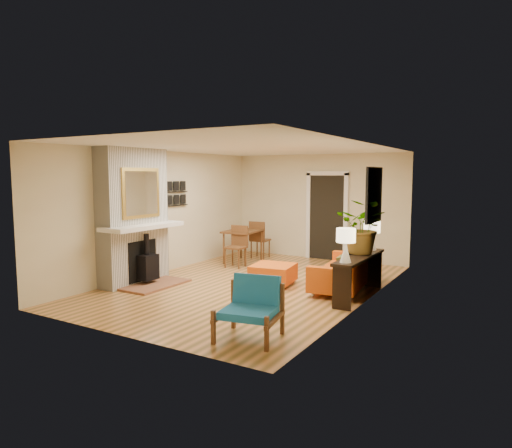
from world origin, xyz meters
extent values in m
plane|color=tan|center=(0.00, 0.00, 0.00)|extent=(6.50, 6.50, 0.00)
plane|color=white|center=(0.00, 0.00, 2.60)|extent=(6.50, 6.50, 0.00)
plane|color=beige|center=(0.00, 3.25, 1.30)|extent=(4.50, 0.00, 4.50)
plane|color=beige|center=(0.00, -3.25, 1.30)|extent=(4.50, 0.00, 4.50)
plane|color=beige|center=(-2.25, 0.00, 1.30)|extent=(0.00, 6.50, 6.50)
plane|color=beige|center=(2.25, 0.00, 1.30)|extent=(0.00, 6.50, 6.50)
cube|color=black|center=(0.25, 3.22, 1.05)|extent=(0.88, 0.06, 2.10)
cube|color=white|center=(-0.24, 3.21, 1.05)|extent=(0.10, 0.08, 2.18)
cube|color=white|center=(0.74, 3.21, 1.05)|extent=(0.10, 0.08, 2.18)
cube|color=white|center=(0.25, 3.21, 2.13)|extent=(1.08, 0.08, 0.10)
cube|color=black|center=(2.22, 0.40, 1.75)|extent=(0.04, 0.85, 0.95)
cube|color=slate|center=(2.19, 0.40, 1.75)|extent=(0.01, 0.70, 0.80)
cube|color=black|center=(-2.21, 0.35, 1.42)|extent=(0.06, 0.95, 0.02)
cube|color=black|center=(-2.21, 0.35, 1.72)|extent=(0.06, 0.95, 0.02)
cube|color=white|center=(-2.04, -1.00, 1.86)|extent=(0.42, 1.50, 1.48)
cube|color=white|center=(-2.04, -1.00, 0.56)|extent=(0.42, 1.50, 1.12)
cube|color=white|center=(-1.79, -1.00, 1.12)|extent=(0.60, 1.68, 0.08)
cube|color=black|center=(-1.83, -1.00, 0.45)|extent=(0.03, 0.72, 0.78)
cube|color=brown|center=(-1.53, -1.00, 0.02)|extent=(0.75, 1.30, 0.04)
cube|color=black|center=(-1.71, -1.00, 0.34)|extent=(0.30, 0.36, 0.48)
cylinder|color=black|center=(-1.71, -1.00, 0.78)|extent=(0.10, 0.10, 0.40)
cube|color=gold|center=(-1.82, -1.00, 1.75)|extent=(0.04, 0.95, 0.95)
cube|color=silver|center=(-1.80, -1.00, 1.75)|extent=(0.01, 0.82, 0.82)
cylinder|color=silver|center=(1.38, -0.23, 0.05)|extent=(0.04, 0.04, 0.09)
cylinder|color=silver|center=(2.01, -0.16, 0.05)|extent=(0.04, 0.04, 0.09)
cylinder|color=silver|center=(1.20, 1.44, 0.05)|extent=(0.04, 0.04, 0.09)
cylinder|color=silver|center=(1.83, 1.51, 0.05)|extent=(0.04, 0.04, 0.09)
cube|color=#EB5A16|center=(1.60, 0.64, 0.23)|extent=(1.01, 1.97, 0.27)
cube|color=#EB5A16|center=(1.92, 0.68, 0.52)|extent=(0.38, 1.90, 0.32)
cube|color=#EB5A16|center=(1.70, -0.22, 0.45)|extent=(0.82, 0.25, 0.18)
cube|color=#EB5A16|center=(1.51, 1.50, 0.45)|extent=(0.82, 0.25, 0.18)
cube|color=brown|center=(1.87, -0.05, 0.56)|extent=(0.22, 0.38, 0.38)
cube|color=black|center=(1.83, 0.30, 0.56)|extent=(0.22, 0.38, 0.38)
cube|color=gray|center=(1.79, 0.66, 0.56)|extent=(0.22, 0.38, 0.38)
cube|color=maroon|center=(1.76, 0.98, 0.56)|extent=(0.22, 0.38, 0.38)
cube|color=black|center=(1.72, 1.33, 0.56)|extent=(0.22, 0.38, 0.38)
cylinder|color=silver|center=(0.10, -0.12, 0.03)|extent=(0.04, 0.04, 0.06)
cylinder|color=silver|center=(0.71, -0.03, 0.03)|extent=(0.04, 0.04, 0.06)
cylinder|color=silver|center=(0.01, 0.49, 0.03)|extent=(0.04, 0.04, 0.06)
cylinder|color=silver|center=(0.62, 0.58, 0.03)|extent=(0.04, 0.04, 0.06)
cube|color=#EB5A16|center=(0.36, 0.23, 0.22)|extent=(0.86, 0.86, 0.32)
cube|color=brown|center=(1.15, -2.56, 0.29)|extent=(0.18, 0.72, 0.05)
cube|color=brown|center=(1.20, -2.87, 0.21)|extent=(0.06, 0.06, 0.43)
cube|color=brown|center=(1.09, -2.24, 0.34)|extent=(0.06, 0.06, 0.68)
cube|color=brown|center=(1.83, -2.43, 0.29)|extent=(0.18, 0.72, 0.05)
cube|color=brown|center=(1.89, -2.75, 0.21)|extent=(0.06, 0.06, 0.43)
cube|color=brown|center=(1.77, -2.12, 0.34)|extent=(0.06, 0.06, 0.68)
cube|color=#1F72BA|center=(1.49, -2.50, 0.35)|extent=(0.74, 0.71, 0.10)
cube|color=#1F72BA|center=(1.44, -2.21, 0.58)|extent=(0.66, 0.28, 0.40)
cube|color=brown|center=(-1.36, 1.88, 0.75)|extent=(0.79, 1.07, 0.04)
cylinder|color=brown|center=(-1.61, 1.42, 0.36)|extent=(0.05, 0.05, 0.73)
cylinder|color=brown|center=(-1.04, 1.47, 0.36)|extent=(0.05, 0.05, 0.73)
cylinder|color=brown|center=(-1.68, 2.29, 0.36)|extent=(0.05, 0.05, 0.73)
cylinder|color=brown|center=(-1.11, 2.34, 0.36)|extent=(0.05, 0.05, 0.73)
cube|color=brown|center=(-1.15, 1.24, 0.46)|extent=(0.46, 0.46, 0.04)
cube|color=brown|center=(-1.17, 1.44, 0.71)|extent=(0.43, 0.08, 0.47)
cylinder|color=brown|center=(-1.31, 1.05, 0.22)|extent=(0.03, 0.03, 0.45)
cylinder|color=brown|center=(-0.97, 1.08, 0.22)|extent=(0.03, 0.03, 0.45)
cylinder|color=brown|center=(-1.34, 1.40, 0.22)|extent=(0.03, 0.03, 0.45)
cylinder|color=brown|center=(-1.00, 1.42, 0.22)|extent=(0.03, 0.03, 0.45)
cube|color=brown|center=(-1.26, 2.55, 0.46)|extent=(0.46, 0.46, 0.04)
cube|color=brown|center=(-1.25, 2.35, 0.71)|extent=(0.43, 0.08, 0.47)
cylinder|color=brown|center=(-1.42, 2.36, 0.22)|extent=(0.03, 0.03, 0.45)
cylinder|color=brown|center=(-1.08, 2.39, 0.22)|extent=(0.03, 0.03, 0.45)
cylinder|color=brown|center=(-1.45, 2.71, 0.22)|extent=(0.03, 0.03, 0.45)
cylinder|color=brown|center=(-1.11, 2.73, 0.22)|extent=(0.03, 0.03, 0.45)
cube|color=black|center=(2.07, 0.17, 0.70)|extent=(0.34, 1.85, 0.05)
cube|color=black|center=(2.07, -0.68, 0.34)|extent=(0.30, 0.04, 0.68)
cube|color=black|center=(2.07, 1.02, 0.34)|extent=(0.30, 0.04, 0.68)
cone|color=white|center=(2.07, -0.54, 0.88)|extent=(0.18, 0.18, 0.30)
cylinder|color=white|center=(2.07, -0.54, 1.05)|extent=(0.03, 0.03, 0.06)
cylinder|color=#FFEABF|center=(2.07, -0.54, 1.16)|extent=(0.30, 0.30, 0.22)
cone|color=white|center=(2.07, 0.84, 0.88)|extent=(0.18, 0.18, 0.30)
cylinder|color=white|center=(2.07, 0.84, 1.05)|extent=(0.03, 0.03, 0.06)
cylinder|color=#FFEABF|center=(2.07, 0.84, 1.16)|extent=(0.30, 0.30, 0.22)
imported|color=#1E5919|center=(2.06, 0.36, 1.20)|extent=(0.92, 0.81, 0.95)
camera|label=1|loc=(4.44, -7.31, 2.09)|focal=32.00mm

